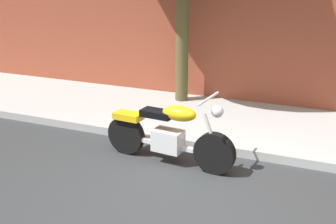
# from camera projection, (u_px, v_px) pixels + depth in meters

# --- Properties ---
(ground_plane) EXTENTS (60.00, 60.00, 0.00)m
(ground_plane) POSITION_uv_depth(u_px,v_px,m) (186.00, 190.00, 5.58)
(ground_plane) COLOR #303335
(sidewalk) EXTENTS (21.06, 2.52, 0.14)m
(sidewalk) POSITION_uv_depth(u_px,v_px,m) (235.00, 124.00, 7.77)
(sidewalk) COLOR #AAAAAA
(sidewalk) RESTS_ON ground
(motorcycle) EXTENTS (2.08, 0.70, 1.10)m
(motorcycle) POSITION_uv_depth(u_px,v_px,m) (168.00, 135.00, 6.25)
(motorcycle) COLOR black
(motorcycle) RESTS_ON ground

